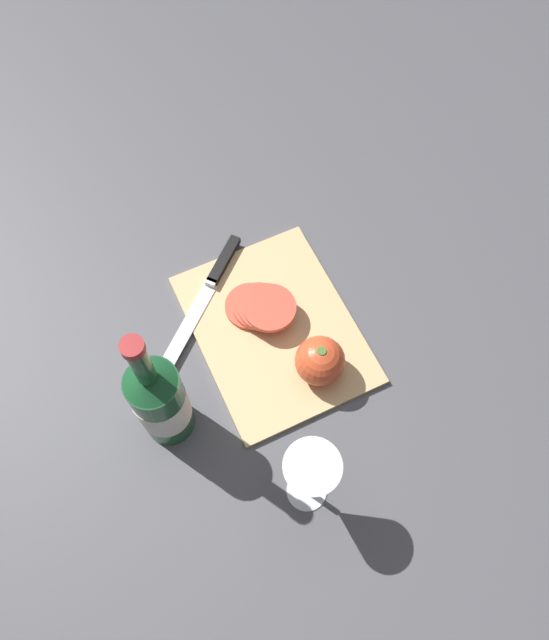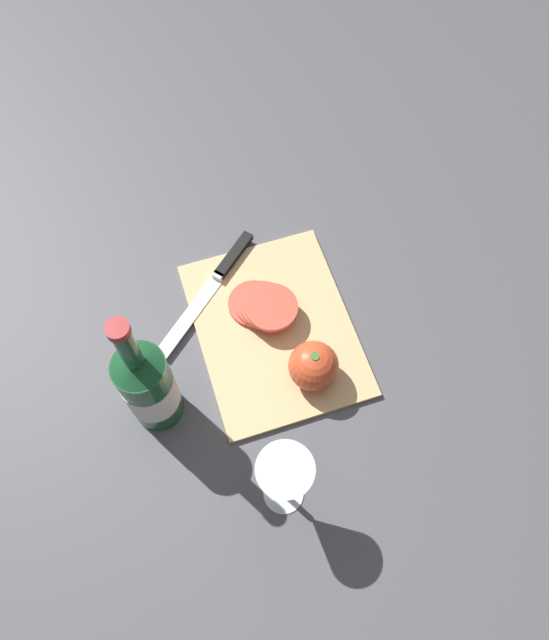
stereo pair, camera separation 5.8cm
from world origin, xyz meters
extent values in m
plane|color=#4C4C51|center=(0.00, 0.00, 0.00)|extent=(3.00, 3.00, 0.00)
cube|color=tan|center=(0.07, 0.02, 0.01)|extent=(0.34, 0.26, 0.01)
cylinder|color=#194C28|center=(0.14, -0.20, 0.09)|extent=(0.08, 0.08, 0.18)
cone|color=#194C28|center=(0.14, -0.20, 0.20)|extent=(0.08, 0.08, 0.02)
cylinder|color=#194C28|center=(0.14, -0.20, 0.25)|extent=(0.03, 0.03, 0.09)
cylinder|color=maroon|center=(0.14, -0.20, 0.30)|extent=(0.03, 0.03, 0.01)
cylinder|color=white|center=(0.14, -0.20, 0.09)|extent=(0.08, 0.08, 0.08)
cylinder|color=silver|center=(0.34, -0.05, 0.00)|extent=(0.06, 0.06, 0.00)
cylinder|color=silver|center=(0.34, -0.05, 0.04)|extent=(0.01, 0.01, 0.06)
cone|color=silver|center=(0.34, -0.05, 0.12)|extent=(0.08, 0.08, 0.10)
cone|color=#DBCC84|center=(0.34, -0.05, 0.09)|extent=(0.03, 0.03, 0.04)
sphere|color=#DB4C28|center=(0.17, 0.05, 0.05)|extent=(0.08, 0.08, 0.08)
cylinder|color=#47702D|center=(0.17, 0.05, 0.09)|extent=(0.01, 0.01, 0.01)
cube|color=silver|center=(0.00, -0.11, 0.01)|extent=(0.13, 0.15, 0.00)
cube|color=silver|center=(-0.06, -0.04, 0.02)|extent=(0.02, 0.02, 0.01)
cube|color=black|center=(-0.09, -0.01, 0.02)|extent=(0.08, 0.09, 0.01)
cylinder|color=#DB4C38|center=(0.01, 0.00, 0.01)|extent=(0.09, 0.09, 0.01)
cylinder|color=#DB4C38|center=(0.02, 0.01, 0.02)|extent=(0.09, 0.09, 0.01)
cylinder|color=#DB4C38|center=(0.03, 0.02, 0.03)|extent=(0.09, 0.09, 0.01)
cylinder|color=#DB4C38|center=(0.04, 0.02, 0.04)|extent=(0.09, 0.09, 0.01)
camera|label=1|loc=(0.48, -0.17, 0.98)|focal=35.00mm
camera|label=2|loc=(0.50, -0.12, 0.98)|focal=35.00mm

